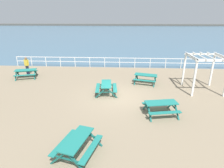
{
  "coord_description": "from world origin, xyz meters",
  "views": [
    {
      "loc": [
        0.34,
        -11.97,
        5.36
      ],
      "look_at": [
        -0.39,
        0.31,
        0.8
      ],
      "focal_mm": 29.73,
      "sensor_mm": 36.0,
      "label": 1
    }
  ],
  "objects": [
    {
      "name": "distant_shoreline",
      "position": [
        0.0,
        95.75,
        0.0
      ],
      "size": [
        142.0,
        6.0,
        1.8
      ],
      "primitive_type": "cube",
      "color": "#4C4C47",
      "rests_on": "ground"
    },
    {
      "name": "picnic_table_mid_centre",
      "position": [
        2.26,
        2.81,
        0.58
      ],
      "size": [
        2.12,
        1.91,
        0.8
      ],
      "rotation": [
        0.0,
        0.0,
        -0.26
      ],
      "color": "#1E7A70",
      "rests_on": "ground"
    },
    {
      "name": "picnic_table_near_right",
      "position": [
        -8.39,
        3.62,
        0.58
      ],
      "size": [
        2.15,
        1.94,
        0.8
      ],
      "rotation": [
        0.0,
        0.0,
        0.28
      ],
      "color": "#1E7A70",
      "rests_on": "ground"
    },
    {
      "name": "picnic_table_corner",
      "position": [
        -0.81,
        0.46,
        0.58
      ],
      "size": [
        1.67,
        1.91,
        0.8
      ],
      "rotation": [
        0.0,
        0.0,
        1.65
      ],
      "color": "#1E7A70",
      "rests_on": "ground"
    },
    {
      "name": "visitor",
      "position": [
        -8.81,
        4.72,
        0.95
      ],
      "size": [
        0.52,
        0.29,
        1.66
      ],
      "rotation": [
        0.0,
        0.0,
        4.49
      ],
      "color": "#1E2338",
      "rests_on": "ground"
    },
    {
      "name": "ground_plane",
      "position": [
        0.0,
        0.0,
        -0.1
      ],
      "size": [
        30.0,
        24.0,
        0.2
      ],
      "primitive_type": "cube",
      "color": "gray"
    },
    {
      "name": "seaward_railing",
      "position": [
        0.0,
        7.75,
        0.74
      ],
      "size": [
        23.07,
        0.07,
        1.08
      ],
      "color": "white",
      "rests_on": "ground"
    },
    {
      "name": "picnic_table_near_left",
      "position": [
        2.55,
        -2.4,
        0.58
      ],
      "size": [
        2.04,
        1.81,
        0.8
      ],
      "rotation": [
        0.0,
        0.0,
        0.18
      ],
      "color": "#1E7A70",
      "rests_on": "ground"
    },
    {
      "name": "lattice_pergola",
      "position": [
        6.34,
        1.49,
        2.0
      ],
      "size": [
        2.49,
        2.61,
        2.7
      ],
      "rotation": [
        0.0,
        0.0,
        0.02
      ],
      "color": "white",
      "rests_on": "ground"
    },
    {
      "name": "picnic_table_far_left",
      "position": [
        -1.42,
        -5.92,
        0.58
      ],
      "size": [
        1.92,
        2.13,
        0.8
      ],
      "rotation": [
        0.0,
        0.0,
        1.31
      ],
      "color": "#1E7A70",
      "rests_on": "ground"
    },
    {
      "name": "sea_band",
      "position": [
        0.0,
        52.75,
        0.0
      ],
      "size": [
        142.0,
        90.0,
        0.01
      ],
      "primitive_type": "cube",
      "color": "#476B84",
      "rests_on": "ground"
    }
  ]
}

